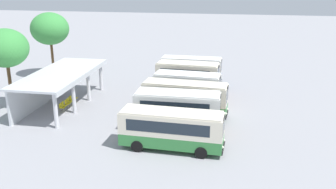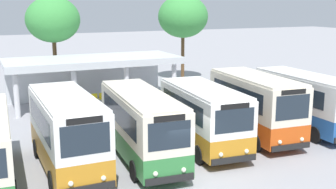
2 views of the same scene
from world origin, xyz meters
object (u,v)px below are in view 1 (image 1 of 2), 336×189
at_px(city_bus_second_in_row, 178,110).
at_px(city_bus_fourth_amber, 187,87).
at_px(waiting_chair_middle_seat, 67,103).
at_px(waiting_chair_far_end_seat, 74,97).
at_px(city_bus_far_end_green, 191,70).
at_px(waiting_chair_second_from_end, 64,105).
at_px(city_bus_fifth_blue, 188,77).
at_px(waiting_chair_fifth_seat, 71,99).
at_px(city_bus_nearest_orange, 172,128).
at_px(waiting_chair_fourth_seat, 69,101).
at_px(waiting_chair_end_by_column, 61,107).
at_px(city_bus_middle_cream, 185,98).

distance_m(city_bus_second_in_row, city_bus_fourth_amber, 6.87).
distance_m(waiting_chair_middle_seat, waiting_chair_far_end_seat, 1.75).
height_order(city_bus_far_end_green, waiting_chair_second_from_end, city_bus_far_end_green).
height_order(city_bus_fifth_blue, waiting_chair_fifth_seat, city_bus_fifth_blue).
xyz_separation_m(waiting_chair_second_from_end, waiting_chair_middle_seat, (0.58, -0.05, 0.00)).
distance_m(city_bus_nearest_orange, waiting_chair_fifth_seat, 14.28).
height_order(city_bus_nearest_orange, city_bus_fourth_amber, city_bus_fourth_amber).
relative_size(city_bus_fifth_blue, waiting_chair_fourth_seat, 7.97).
distance_m(city_bus_fifth_blue, waiting_chair_end_by_column, 13.58).
height_order(city_bus_far_end_green, waiting_chair_end_by_column, city_bus_far_end_green).
relative_size(city_bus_middle_cream, waiting_chair_end_by_column, 9.13).
bearing_deg(city_bus_second_in_row, waiting_chair_middle_seat, 72.26).
bearing_deg(waiting_chair_far_end_seat, city_bus_second_in_row, -115.36).
distance_m(city_bus_second_in_row, city_bus_middle_cream, 3.44).
xyz_separation_m(city_bus_fourth_amber, city_bus_fifth_blue, (3.44, 0.38, 0.14)).
bearing_deg(city_bus_far_end_green, waiting_chair_end_by_column, 135.56).
bearing_deg(city_bus_fifth_blue, city_bus_second_in_row, -177.43).
relative_size(city_bus_nearest_orange, waiting_chair_end_by_column, 9.10).
relative_size(city_bus_nearest_orange, waiting_chair_second_from_end, 9.10).
height_order(waiting_chair_end_by_column, waiting_chair_far_end_seat, same).
bearing_deg(city_bus_nearest_orange, waiting_chair_middle_seat, 58.41).
xyz_separation_m(city_bus_middle_cream, waiting_chair_end_by_column, (-0.93, 11.64, -1.26)).
bearing_deg(city_bus_nearest_orange, city_bus_fifth_blue, 2.28).
height_order(city_bus_nearest_orange, city_bus_second_in_row, city_bus_second_in_row).
distance_m(city_bus_far_end_green, waiting_chair_fourth_seat, 14.60).
relative_size(waiting_chair_end_by_column, waiting_chair_far_end_seat, 1.00).
distance_m(city_bus_fourth_amber, waiting_chair_second_from_end, 12.11).
height_order(city_bus_nearest_orange, city_bus_fifth_blue, city_bus_fifth_blue).
distance_m(city_bus_fifth_blue, waiting_chair_fourth_seat, 12.65).
relative_size(waiting_chair_second_from_end, waiting_chair_far_end_seat, 1.00).
relative_size(city_bus_middle_cream, waiting_chair_far_end_seat, 9.13).
xyz_separation_m(waiting_chair_second_from_end, waiting_chair_fourth_seat, (1.17, -0.03, 0.00)).
xyz_separation_m(city_bus_far_end_green, waiting_chair_second_from_end, (-10.66, 11.05, -1.29)).
bearing_deg(waiting_chair_fourth_seat, city_bus_middle_cream, -94.02).
height_order(city_bus_fourth_amber, city_bus_far_end_green, city_bus_far_end_green).
distance_m(city_bus_second_in_row, waiting_chair_fourth_seat, 12.32).
bearing_deg(waiting_chair_end_by_column, waiting_chair_fourth_seat, -0.16).
bearing_deg(city_bus_middle_cream, waiting_chair_end_by_column, 94.58).
distance_m(city_bus_middle_cream, city_bus_fifth_blue, 6.90).
bearing_deg(waiting_chair_fourth_seat, waiting_chair_end_by_column, 179.84).
bearing_deg(city_bus_fifth_blue, waiting_chair_fifth_seat, 116.37).
height_order(city_bus_fourth_amber, city_bus_fifth_blue, city_bus_fifth_blue).
relative_size(city_bus_middle_cream, city_bus_far_end_green, 1.10).
distance_m(city_bus_fourth_amber, waiting_chair_fifth_seat, 11.67).
bearing_deg(waiting_chair_fifth_seat, city_bus_far_end_green, -51.08).
relative_size(city_bus_far_end_green, waiting_chair_fifth_seat, 8.29).
bearing_deg(city_bus_far_end_green, city_bus_second_in_row, -178.05).
distance_m(city_bus_second_in_row, city_bus_far_end_green, 13.75).
height_order(city_bus_fourth_amber, waiting_chair_end_by_column, city_bus_fourth_amber).
relative_size(city_bus_fourth_amber, waiting_chair_fourth_seat, 7.82).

